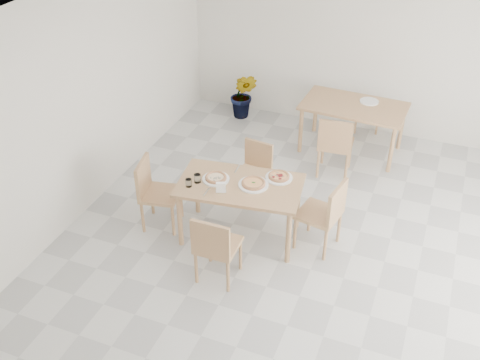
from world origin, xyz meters
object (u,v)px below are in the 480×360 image
at_px(pizza_margherita, 253,183).
at_px(napkin_holder, 221,188).
at_px(chair_north, 255,168).
at_px(plate_margherita, 253,185).
at_px(pizza_mushroom, 216,177).
at_px(plate_empty, 369,101).
at_px(second_table, 354,110).
at_px(chair_east, 326,212).
at_px(chair_west, 154,189).
at_px(plate_mushroom, 216,179).
at_px(chair_back_s, 335,143).
at_px(main_table, 240,190).
at_px(tumbler_a, 189,183).
at_px(chair_south, 215,245).
at_px(plate_pepperoni, 279,178).
at_px(potted_plant, 244,95).
at_px(tumbler_b, 197,178).
at_px(pizza_pepperoni, 279,176).
at_px(chair_back_n, 367,101).

height_order(pizza_margherita, napkin_holder, napkin_holder).
bearing_deg(pizza_margherita, chair_north, 109.06).
xyz_separation_m(plate_margherita, pizza_margherita, (-0.00, 0.00, 0.02)).
distance_m(pizza_mushroom, plate_empty, 2.95).
bearing_deg(pizza_margherita, second_table, 75.39).
bearing_deg(chair_north, chair_east, -22.68).
height_order(chair_west, chair_east, chair_east).
xyz_separation_m(plate_margherita, second_table, (0.64, 2.44, -0.09)).
xyz_separation_m(napkin_holder, second_table, (0.92, 2.71, -0.15)).
distance_m(chair_north, plate_mushroom, 0.90).
bearing_deg(pizza_mushroom, pizza_margherita, 6.73).
bearing_deg(chair_back_s, main_table, 61.95).
distance_m(chair_north, tumbler_a, 1.19).
bearing_deg(chair_south, chair_back_s, -105.67).
height_order(plate_margherita, plate_pepperoni, same).
relative_size(chair_back_s, potted_plant, 1.15).
bearing_deg(plate_empty, chair_east, -89.53).
relative_size(tumbler_b, chair_back_s, 0.11).
height_order(plate_pepperoni, second_table, plate_pepperoni).
relative_size(main_table, chair_east, 1.66).
distance_m(napkin_holder, potted_plant, 3.28).
xyz_separation_m(chair_north, chair_east, (1.10, -0.65, 0.06)).
height_order(chair_east, pizza_mushroom, chair_east).
distance_m(plate_margherita, plate_pepperoni, 0.33).
height_order(pizza_pepperoni, tumbler_a, tumbler_a).
bearing_deg(second_table, napkin_holder, -106.04).
xyz_separation_m(plate_margherita, potted_plant, (-1.23, 2.84, -0.36)).
bearing_deg(main_table, chair_back_n, 67.67).
bearing_deg(second_table, chair_back_s, -92.20).
relative_size(tumbler_b, potted_plant, 0.13).
distance_m(chair_west, plate_pepperoni, 1.51).
distance_m(main_table, plate_mushroom, 0.31).
bearing_deg(plate_margherita, potted_plant, 113.43).
bearing_deg(plate_margherita, plate_empty, 72.70).
distance_m(tumbler_a, tumbler_b, 0.13).
distance_m(plate_margherita, pizza_margherita, 0.02).
relative_size(pizza_mushroom, potted_plant, 0.36).
bearing_deg(pizza_mushroom, chair_east, 7.68).
height_order(pizza_mushroom, napkin_holder, napkin_holder).
distance_m(chair_west, pizza_pepperoni, 1.52).
relative_size(pizza_margherita, potted_plant, 0.42).
relative_size(plate_pepperoni, pizza_margherita, 0.96).
height_order(pizza_margherita, second_table, pizza_margherita).
relative_size(plate_mushroom, tumbler_b, 3.09).
distance_m(tumbler_b, napkin_holder, 0.34).
distance_m(chair_east, tumbler_b, 1.51).
bearing_deg(plate_mushroom, plate_margherita, 6.73).
xyz_separation_m(chair_east, tumbler_b, (-1.45, -0.29, 0.28)).
bearing_deg(pizza_mushroom, chair_west, -169.18).
bearing_deg(plate_margherita, chair_back_n, 77.81).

